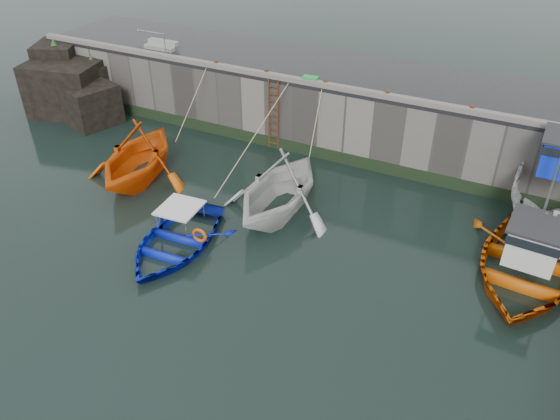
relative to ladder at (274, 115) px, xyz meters
The scene contains 22 objects.
ground 10.24m from the ladder, 78.60° to the right, with size 120.00×120.00×0.00m, color black.
quay_back 3.27m from the ladder, 52.28° to the left, with size 30.00×5.00×3.00m, color slate.
road_back 3.59m from the ladder, 52.28° to the left, with size 30.00×5.00×0.16m, color black.
kerb_back 2.62m from the ladder, ahead, with size 30.00×0.30×0.20m, color slate.
algae_back 2.41m from the ladder, ahead, with size 30.00×0.08×0.50m, color black.
rock_outcrop 10.95m from the ladder, behind, with size 5.85×4.24×3.41m.
ladder is the anchor object (origin of this frame).
boat_near_white 6.24m from the ladder, 127.38° to the right, with size 4.45×5.15×2.71m, color #EE5D0C.
boat_near_white_rope 4.15m from the ladder, 163.21° to the right, with size 0.04×3.53×3.10m, color tan, non-canonical shape.
boat_near_blue 8.07m from the ladder, 87.72° to the right, with size 3.35×4.70×0.97m, color #0C1FB7.
boat_near_blue_rope 3.11m from the ladder, 83.25° to the right, with size 0.04×6.07×3.10m, color tan, non-canonical shape.
boat_near_blacktrim 5.38m from the ladder, 60.68° to the right, with size 4.45×5.16×2.72m, color silver.
boat_near_blacktrim_rope 3.12m from the ladder, 20.61° to the right, with size 0.04×3.32×3.10m, color tan, non-canonical shape.
boat_far_white 11.38m from the ladder, ahead, with size 2.73×6.97×5.67m.
boat_far_orange 11.84m from the ladder, 20.03° to the right, with size 4.85×6.53×4.30m.
fish_crate 2.32m from the ladder, 14.23° to the left, with size 0.63×0.35×0.28m, color green.
railing 7.10m from the ladder, 168.83° to the left, with size 1.60×1.05×1.00m.
bollard_a 3.47m from the ladder, behind, with size 0.18×0.18×0.28m, color #3F1E0F.
bollard_b 1.81m from the ladder, 146.14° to the left, with size 0.18×0.18×0.28m, color #3F1E0F.
bollard_c 2.81m from the ladder, ahead, with size 0.18×0.18×0.28m, color #3F1E0F.
bollard_d 5.11m from the ladder, ahead, with size 0.18×0.18×0.28m, color #3F1E0F.
bollard_e 8.19m from the ladder, ahead, with size 0.18×0.18×0.28m, color #3F1E0F.
Camera 1 is at (8.08, -9.53, 11.36)m, focal length 35.00 mm.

